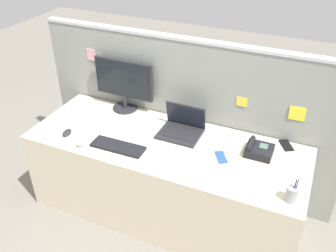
{
  "coord_description": "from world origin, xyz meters",
  "views": [
    {
      "loc": [
        0.95,
        -2.1,
        2.33
      ],
      "look_at": [
        0.0,
        0.05,
        0.83
      ],
      "focal_mm": 39.26,
      "sensor_mm": 36.0,
      "label": 1
    }
  ],
  "objects": [
    {
      "name": "cell_phone_silver_slab",
      "position": [
        0.47,
        0.24,
        0.71
      ],
      "size": [
        0.12,
        0.15,
        0.01
      ],
      "primitive_type": "cube",
      "rotation": [
        0.0,
        0.0,
        0.52
      ],
      "color": "#B7BAC1",
      "rests_on": "desk"
    },
    {
      "name": "cubicle_divider",
      "position": [
        0.0,
        0.43,
        0.7
      ],
      "size": [
        2.62,
        0.08,
        1.4
      ],
      "color": "gray",
      "rests_on": "ground_plane"
    },
    {
      "name": "computer_mouse_right_hand",
      "position": [
        -0.58,
        -0.28,
        0.72
      ],
      "size": [
        0.09,
        0.12,
        0.03
      ],
      "primitive_type": "ellipsoid",
      "rotation": [
        0.0,
        0.0,
        0.39
      ],
      "color": "#9EA0A8",
      "rests_on": "desk"
    },
    {
      "name": "pen_cup",
      "position": [
        0.97,
        -0.26,
        0.76
      ],
      "size": [
        0.07,
        0.07,
        0.18
      ],
      "color": "#99999E",
      "rests_on": "desk"
    },
    {
      "name": "laptop",
      "position": [
        0.06,
        0.18,
        0.76
      ],
      "size": [
        0.33,
        0.28,
        0.22
      ],
      "color": "#232328",
      "rests_on": "desk"
    },
    {
      "name": "desk_phone",
      "position": [
        0.68,
        0.14,
        0.74
      ],
      "size": [
        0.19,
        0.18,
        0.1
      ],
      "color": "black",
      "rests_on": "desk"
    },
    {
      "name": "keyboard_main",
      "position": [
        -0.3,
        -0.21,
        0.72
      ],
      "size": [
        0.41,
        0.15,
        0.02
      ],
      "primitive_type": "cube",
      "rotation": [
        0.0,
        0.0,
        0.02
      ],
      "color": "black",
      "rests_on": "desk"
    },
    {
      "name": "cell_phone_blue_case",
      "position": [
        0.45,
        -0.01,
        0.71
      ],
      "size": [
        0.13,
        0.15,
        0.01
      ],
      "primitive_type": "cube",
      "rotation": [
        0.0,
        0.0,
        0.54
      ],
      "color": "blue",
      "rests_on": "desk"
    },
    {
      "name": "desk",
      "position": [
        0.0,
        0.0,
        0.35
      ],
      "size": [
        2.15,
        0.79,
        0.71
      ],
      "primitive_type": "cube",
      "color": "beige",
      "rests_on": "ground_plane"
    },
    {
      "name": "ground_plane",
      "position": [
        0.0,
        0.0,
        0.0
      ],
      "size": [
        10.0,
        10.0,
        0.0
      ],
      "primitive_type": "plane",
      "color": "slate"
    },
    {
      "name": "cell_phone_black_slab",
      "position": [
        0.86,
        0.33,
        0.71
      ],
      "size": [
        0.13,
        0.16,
        0.01
      ],
      "primitive_type": "cube",
      "rotation": [
        0.0,
        0.0,
        0.52
      ],
      "color": "black",
      "rests_on": "desk"
    },
    {
      "name": "desktop_monitor",
      "position": [
        -0.54,
        0.34,
        0.96
      ],
      "size": [
        0.53,
        0.22,
        0.45
      ],
      "color": "#232328",
      "rests_on": "desk"
    },
    {
      "name": "computer_mouse_left_hand",
      "position": [
        -0.76,
        -0.21,
        0.72
      ],
      "size": [
        0.08,
        0.11,
        0.03
      ],
      "primitive_type": "ellipsoid",
      "rotation": [
        0.0,
        0.0,
        0.17
      ],
      "color": "#232328",
      "rests_on": "desk"
    }
  ]
}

